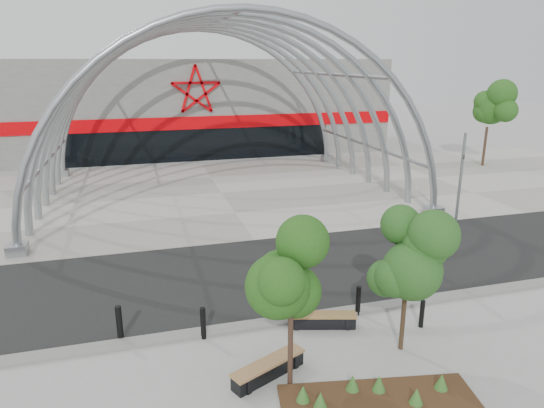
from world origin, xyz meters
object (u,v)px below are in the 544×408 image
object	(u,v)px
street_tree_1	(408,259)
bollard_2	(310,304)
signal_pole	(460,181)
bench_0	(268,369)
street_tree_0	(291,277)
bench_1	(322,320)

from	to	relation	value
street_tree_1	bollard_2	distance (m)	3.68
signal_pole	bench_0	world-z (taller)	signal_pole
street_tree_0	bench_0	xyz separation A→B (m)	(-0.45, 0.43, -2.74)
bench_0	bench_1	size ratio (longest dim) A/B	1.01
street_tree_1	signal_pole	bearing A→B (deg)	46.90
signal_pole	street_tree_1	bearing A→B (deg)	-133.10
street_tree_0	street_tree_1	world-z (taller)	street_tree_0
signal_pole	bench_1	xyz separation A→B (m)	(-9.45, -6.52, -2.25)
signal_pole	bollard_2	xyz separation A→B (m)	(-9.66, -6.04, -1.91)
street_tree_1	bench_1	distance (m)	3.54
street_tree_0	bollard_2	distance (m)	4.03
signal_pole	street_tree_0	distance (m)	14.32
street_tree_0	bench_0	size ratio (longest dim) A/B	1.89
signal_pole	street_tree_0	size ratio (longest dim) A/B	1.15
bench_1	street_tree_0	bearing A→B (deg)	-127.05
bench_0	bench_1	world-z (taller)	bench_0
street_tree_0	bollard_2	xyz separation A→B (m)	(1.57, 2.84, -2.40)
street_tree_0	signal_pole	bearing A→B (deg)	38.33
street_tree_0	street_tree_1	distance (m)	3.58
street_tree_0	bench_0	distance (m)	2.81
street_tree_1	bench_0	bearing A→B (deg)	-176.97
bench_0	bench_1	xyz separation A→B (m)	(2.23, 1.93, -0.01)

